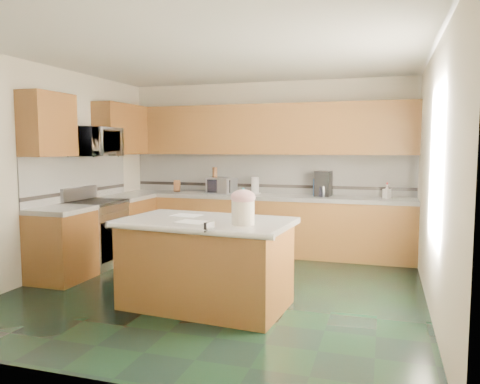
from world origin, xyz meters
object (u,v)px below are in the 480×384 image
(island_base, at_px, (206,266))
(coffee_maker, at_px, (323,184))
(knife_block, at_px, (177,186))
(island_top, at_px, (206,222))
(soap_bottle_island, at_px, (243,204))
(treat_jar, at_px, (243,213))
(toaster_oven, at_px, (222,186))

(island_base, height_order, coffee_maker, coffee_maker)
(knife_block, bearing_deg, island_top, -77.86)
(island_top, relative_size, coffee_maker, 4.54)
(soap_bottle_island, xyz_separation_m, knife_block, (-1.92, 2.53, -0.07))
(treat_jar, distance_m, coffee_maker, 2.91)
(coffee_maker, bearing_deg, island_base, -101.71)
(island_top, xyz_separation_m, soap_bottle_island, (0.37, 0.12, 0.19))
(island_base, relative_size, knife_block, 8.63)
(treat_jar, bearing_deg, coffee_maker, 72.58)
(toaster_oven, bearing_deg, coffee_maker, 19.44)
(island_top, height_order, knife_block, knife_block)
(island_base, distance_m, island_top, 0.46)
(island_top, height_order, toaster_oven, toaster_oven)
(toaster_oven, xyz_separation_m, coffee_maker, (1.63, 0.03, 0.07))
(treat_jar, bearing_deg, soap_bottle_island, 97.03)
(toaster_oven, distance_m, coffee_maker, 1.63)
(island_top, relative_size, toaster_oven, 4.05)
(treat_jar, xyz_separation_m, knife_block, (-2.02, 2.85, -0.02))
(treat_jar, relative_size, coffee_maker, 0.60)
(soap_bottle_island, height_order, coffee_maker, coffee_maker)
(island_base, bearing_deg, island_top, 4.79)
(island_base, relative_size, soap_bottle_island, 5.04)
(coffee_maker, bearing_deg, island_top, -101.71)
(soap_bottle_island, xyz_separation_m, coffee_maker, (0.50, 2.56, 0.03))
(island_top, bearing_deg, coffee_maker, 76.80)
(island_base, distance_m, toaster_oven, 2.82)
(treat_jar, xyz_separation_m, soap_bottle_island, (-0.10, 0.33, 0.05))
(island_top, distance_m, soap_bottle_island, 0.43)
(island_base, xyz_separation_m, toaster_oven, (-0.76, 2.64, 0.61))
(knife_block, bearing_deg, coffee_maker, -17.60)
(island_base, height_order, soap_bottle_island, soap_bottle_island)
(knife_block, bearing_deg, island_base, -77.86)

